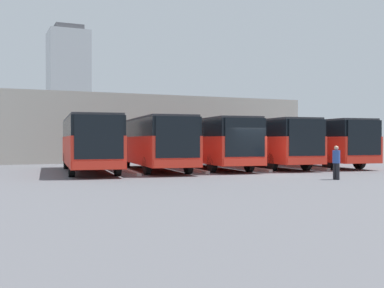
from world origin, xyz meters
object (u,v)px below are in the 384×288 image
bus_2 (212,141)px  bus_4 (89,141)px  bus_1 (265,141)px  bus_0 (315,141)px  bus_3 (154,141)px  pedestrian (336,161)px

bus_2 → bus_4: (7.84, 0.08, 0.00)m
bus_1 → bus_4: bearing=6.4°
bus_0 → bus_3: same height
bus_3 → bus_4: (3.92, -0.08, 0.00)m
bus_0 → pedestrian: bearing=63.4°
bus_1 → bus_3: 7.84m
bus_0 → bus_2: size_ratio=1.00×
pedestrian → bus_4: bearing=44.8°
bus_0 → bus_4: size_ratio=1.00×
bus_4 → pedestrian: size_ratio=7.03×
bus_1 → bus_4: same height
bus_2 → bus_4: size_ratio=1.00×
bus_2 → pedestrian: 10.08m
bus_1 → pedestrian: size_ratio=7.03×
bus_2 → bus_1: bearing=-175.4°
bus_2 → pedestrian: (-1.60, 9.91, -0.91)m
bus_0 → bus_3: size_ratio=1.00×
bus_1 → bus_0: bearing=-177.3°
bus_2 → bus_4: same height
bus_3 → pedestrian: (-5.52, 9.75, -0.91)m
bus_3 → bus_4: size_ratio=1.00×
bus_3 → pedestrian: size_ratio=7.03×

